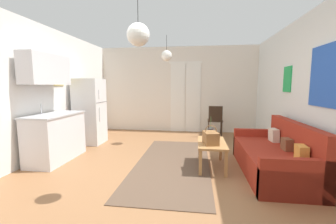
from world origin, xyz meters
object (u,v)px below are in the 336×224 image
(handbag, at_px, (211,138))
(refrigerator, at_px, (90,111))
(bamboo_vase, at_px, (211,133))
(couch, at_px, (276,157))
(coffee_table, at_px, (212,146))
(accent_chair, at_px, (215,119))
(pendant_lamp_near, at_px, (138,35))
(pendant_lamp_far, at_px, (167,56))

(handbag, bearing_deg, refrigerator, 153.89)
(refrigerator, bearing_deg, bamboo_vase, -18.36)
(couch, bearing_deg, refrigerator, 160.53)
(coffee_table, xyz_separation_m, handbag, (-0.03, -0.15, 0.18))
(coffee_table, distance_m, bamboo_vase, 0.34)
(bamboo_vase, bearing_deg, couch, -22.46)
(coffee_table, bearing_deg, handbag, -101.92)
(accent_chair, height_order, pendant_lamp_near, pendant_lamp_near)
(couch, height_order, refrigerator, refrigerator)
(bamboo_vase, xyz_separation_m, pendant_lamp_far, (-1.00, 1.19, 1.60))
(coffee_table, relative_size, refrigerator, 0.55)
(coffee_table, height_order, bamboo_vase, bamboo_vase)
(refrigerator, xyz_separation_m, pendant_lamp_far, (1.89, 0.23, 1.35))
(couch, height_order, pendant_lamp_near, pendant_lamp_near)
(bamboo_vase, bearing_deg, pendant_lamp_near, -123.57)
(pendant_lamp_far, bearing_deg, accent_chair, 37.54)
(accent_chair, bearing_deg, pendant_lamp_far, 39.71)
(refrigerator, xyz_separation_m, accent_chair, (3.15, 1.20, -0.31))
(coffee_table, height_order, accent_chair, accent_chair)
(accent_chair, distance_m, pendant_lamp_far, 2.30)
(bamboo_vase, height_order, handbag, bamboo_vase)
(bamboo_vase, relative_size, accent_chair, 0.46)
(couch, distance_m, bamboo_vase, 1.16)
(pendant_lamp_near, xyz_separation_m, pendant_lamp_far, (-0.03, 2.65, 0.12))
(handbag, bearing_deg, pendant_lamp_near, -132.94)
(bamboo_vase, height_order, accent_chair, accent_chair)
(bamboo_vase, distance_m, accent_chair, 2.17)
(refrigerator, bearing_deg, coffee_table, -23.49)
(accent_chair, relative_size, pendant_lamp_near, 1.19)
(refrigerator, relative_size, accent_chair, 1.84)
(coffee_table, distance_m, accent_chair, 2.47)
(couch, distance_m, accent_chair, 2.71)
(handbag, bearing_deg, pendant_lamp_far, 120.87)
(coffee_table, distance_m, refrigerator, 3.19)
(pendant_lamp_near, relative_size, pendant_lamp_far, 1.21)
(pendant_lamp_near, bearing_deg, refrigerator, 128.52)
(coffee_table, xyz_separation_m, bamboo_vase, (-0.01, 0.30, 0.16))
(bamboo_vase, bearing_deg, pendant_lamp_far, 130.13)
(bamboo_vase, xyz_separation_m, accent_chair, (0.26, 2.16, -0.06))
(handbag, distance_m, pendant_lamp_near, 2.02)
(couch, relative_size, handbag, 5.62)
(handbag, distance_m, pendant_lamp_far, 2.48)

